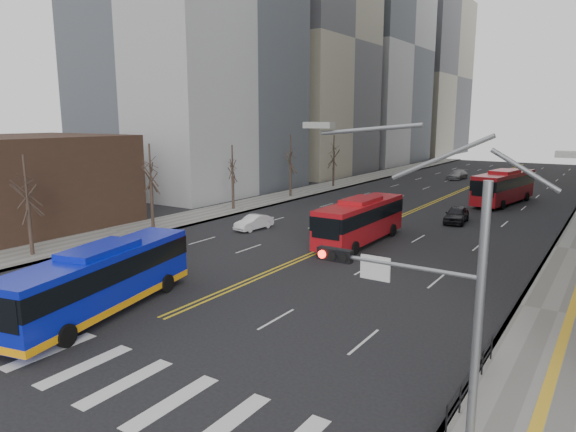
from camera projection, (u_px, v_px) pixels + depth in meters
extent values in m
plane|color=black|center=(67.00, 358.00, 20.61)|extent=(220.00, 220.00, 0.00)
cube|color=slate|center=(304.00, 192.00, 66.42)|extent=(5.00, 130.00, 0.15)
cube|color=silver|center=(19.00, 338.00, 22.52)|extent=(0.70, 4.00, 0.01)
cube|color=silver|center=(50.00, 351.00, 21.24)|extent=(0.70, 4.00, 0.01)
cube|color=silver|center=(85.00, 366.00, 19.97)|extent=(0.70, 4.00, 0.01)
cube|color=silver|center=(126.00, 383.00, 18.69)|extent=(0.70, 4.00, 0.01)
cube|color=silver|center=(172.00, 402.00, 17.41)|extent=(0.70, 4.00, 0.01)
cube|color=silver|center=(225.00, 425.00, 16.14)|extent=(0.70, 4.00, 0.01)
cube|color=gold|center=(453.00, 193.00, 65.83)|extent=(0.15, 100.00, 0.01)
cube|color=gold|center=(456.00, 193.00, 65.61)|extent=(0.15, 100.00, 0.01)
cube|color=gray|center=(297.00, 43.00, 87.35)|extent=(22.00, 22.00, 44.00)
cube|color=#99999C|center=(369.00, 48.00, 108.58)|extent=(20.00, 26.00, 48.00)
cube|color=gray|center=(423.00, 77.00, 135.05)|extent=(18.00, 30.00, 40.00)
cube|color=#302118|center=(7.00, 184.00, 43.74)|extent=(14.00, 18.00, 8.00)
cylinder|color=gray|center=(477.00, 334.00, 13.28)|extent=(0.24, 0.24, 8.00)
cylinder|color=gray|center=(397.00, 265.00, 14.22)|extent=(4.50, 0.12, 0.12)
cube|color=black|center=(335.00, 255.00, 15.27)|extent=(1.10, 0.28, 0.38)
cylinder|color=#FF190C|center=(322.00, 254.00, 15.33)|extent=(0.24, 0.08, 0.24)
cylinder|color=black|center=(332.00, 256.00, 15.14)|extent=(0.24, 0.08, 0.24)
cylinder|color=black|center=(343.00, 258.00, 14.95)|extent=(0.24, 0.08, 0.24)
cube|color=silver|center=(375.00, 268.00, 14.61)|extent=(0.90, 0.06, 0.70)
cube|color=#999993|center=(319.00, 125.00, 14.88)|extent=(0.90, 0.35, 0.18)
cube|color=black|center=(473.00, 366.00, 17.59)|extent=(0.04, 6.00, 0.04)
cylinder|color=black|center=(446.00, 421.00, 15.22)|extent=(0.06, 0.06, 1.00)
cylinder|color=black|center=(460.00, 399.00, 16.45)|extent=(0.06, 0.06, 1.00)
cylinder|color=black|center=(472.00, 379.00, 17.68)|extent=(0.06, 0.06, 1.00)
cylinder|color=black|center=(482.00, 362.00, 18.91)|extent=(0.06, 0.06, 1.00)
cylinder|color=black|center=(492.00, 347.00, 20.14)|extent=(0.06, 0.06, 1.00)
cylinder|color=#31251E|center=(30.00, 230.00, 35.46)|extent=(0.28, 0.28, 3.75)
cylinder|color=#31251E|center=(152.00, 207.00, 44.47)|extent=(0.28, 0.28, 3.90)
cylinder|color=#31251E|center=(233.00, 193.00, 53.52)|extent=(0.28, 0.28, 3.60)
cylinder|color=#31251E|center=(290.00, 181.00, 62.50)|extent=(0.28, 0.28, 4.00)
cylinder|color=#31251E|center=(333.00, 173.00, 71.55)|extent=(0.28, 0.28, 3.80)
cube|color=#0B19B3|center=(102.00, 279.00, 25.16)|extent=(4.93, 11.86, 2.75)
cube|color=black|center=(101.00, 268.00, 25.06)|extent=(4.99, 11.90, 0.99)
cube|color=#0B19B3|center=(100.00, 250.00, 24.89)|extent=(2.79, 4.39, 0.40)
cube|color=#FFA00D|center=(103.00, 302.00, 25.38)|extent=(4.99, 11.90, 0.35)
cylinder|color=black|center=(23.00, 328.00, 22.39)|extent=(0.51, 1.04, 1.00)
cylinder|color=black|center=(66.00, 336.00, 21.56)|extent=(0.51, 1.04, 1.00)
cylinder|color=black|center=(131.00, 279.00, 29.23)|extent=(0.51, 1.04, 1.00)
cylinder|color=black|center=(167.00, 283.00, 28.39)|extent=(0.51, 1.04, 1.00)
cube|color=#AB1219|center=(360.00, 220.00, 39.40)|extent=(2.54, 11.01, 2.85)
cube|color=black|center=(361.00, 213.00, 39.29)|extent=(2.60, 11.03, 1.02)
cube|color=#AB1219|center=(361.00, 201.00, 39.11)|extent=(2.01, 3.86, 0.40)
cylinder|color=black|center=(324.00, 243.00, 37.41)|extent=(0.30, 1.00, 1.00)
cylinder|color=black|center=(355.00, 248.00, 36.07)|extent=(0.30, 1.00, 1.00)
cylinder|color=black|center=(364.00, 227.00, 43.20)|extent=(0.30, 1.00, 1.00)
cylinder|color=black|center=(392.00, 230.00, 41.86)|extent=(0.30, 1.00, 1.00)
cube|color=#AB1219|center=(504.00, 187.00, 57.52)|extent=(4.54, 12.32, 3.15)
cube|color=black|center=(504.00, 181.00, 57.40)|extent=(4.60, 12.35, 1.12)
cube|color=#AB1219|center=(505.00, 172.00, 57.20)|extent=(2.81, 4.50, 0.40)
cylinder|color=black|center=(477.00, 202.00, 55.88)|extent=(0.45, 1.03, 1.00)
cylinder|color=black|center=(503.00, 205.00, 54.07)|extent=(0.45, 1.03, 1.00)
cylinder|color=black|center=(503.00, 194.00, 61.49)|extent=(0.45, 1.03, 1.00)
cylinder|color=black|center=(527.00, 197.00, 59.69)|extent=(0.45, 1.03, 1.00)
imported|color=silver|center=(254.00, 222.00, 44.33)|extent=(1.73, 3.96, 1.27)
imported|color=black|center=(456.00, 215.00, 47.19)|extent=(2.18, 4.59, 1.52)
imported|color=gray|center=(457.00, 175.00, 80.75)|extent=(2.43, 5.17, 1.46)
imported|color=black|center=(518.00, 191.00, 64.14)|extent=(2.25, 4.04, 1.07)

